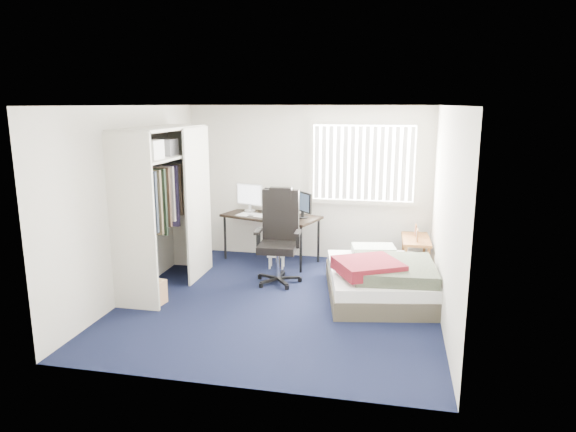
# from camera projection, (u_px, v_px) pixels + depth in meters

# --- Properties ---
(ground) EXTENTS (4.20, 4.20, 0.00)m
(ground) POSITION_uv_depth(u_px,v_px,m) (280.00, 302.00, 6.68)
(ground) COLOR black
(ground) RESTS_ON ground
(room_shell) EXTENTS (4.20, 4.20, 4.20)m
(room_shell) POSITION_uv_depth(u_px,v_px,m) (280.00, 187.00, 6.36)
(room_shell) COLOR silver
(room_shell) RESTS_ON ground
(window_assembly) EXTENTS (1.72, 0.09, 1.32)m
(window_assembly) POSITION_uv_depth(u_px,v_px,m) (363.00, 163.00, 8.11)
(window_assembly) COLOR white
(window_assembly) RESTS_ON ground
(closet) EXTENTS (0.64, 1.84, 2.22)m
(closet) POSITION_uv_depth(u_px,v_px,m) (164.00, 192.00, 6.98)
(closet) COLOR beige
(closet) RESTS_ON ground
(desk) EXTENTS (1.69, 1.16, 1.22)m
(desk) POSITION_uv_depth(u_px,v_px,m) (272.00, 213.00, 8.29)
(desk) COLOR black
(desk) RESTS_ON ground
(office_chair) EXTENTS (0.66, 0.66, 1.35)m
(office_chair) POSITION_uv_depth(u_px,v_px,m) (279.00, 246.00, 7.37)
(office_chair) COLOR black
(office_chair) RESTS_ON ground
(footstool) EXTENTS (0.29, 0.24, 0.22)m
(footstool) POSITION_uv_depth(u_px,v_px,m) (277.00, 257.00, 8.03)
(footstool) COLOR white
(footstool) RESTS_ON ground
(nightstand) EXTENTS (0.43, 0.81, 0.73)m
(nightstand) POSITION_uv_depth(u_px,v_px,m) (416.00, 242.00, 7.70)
(nightstand) COLOR brown
(nightstand) RESTS_ON ground
(bed) EXTENTS (1.62, 1.98, 0.59)m
(bed) POSITION_uv_depth(u_px,v_px,m) (380.00, 278.00, 6.80)
(bed) COLOR #474133
(bed) RESTS_ON ground
(pine_box) EXTENTS (0.45, 0.36, 0.31)m
(pine_box) POSITION_uv_depth(u_px,v_px,m) (147.00, 293.00, 6.58)
(pine_box) COLOR tan
(pine_box) RESTS_ON ground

